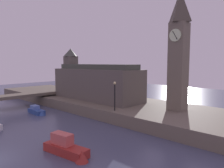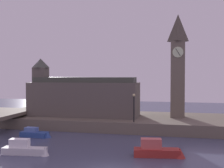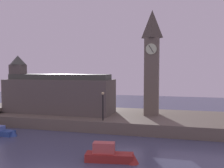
{
  "view_description": "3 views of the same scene",
  "coord_description": "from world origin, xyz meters",
  "px_view_note": "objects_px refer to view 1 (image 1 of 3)",
  "views": [
    {
      "loc": [
        17.74,
        -4.5,
        7.56
      ],
      "look_at": [
        -2.77,
        17.08,
        4.58
      ],
      "focal_mm": 34.12,
      "sensor_mm": 36.0,
      "label": 1
    },
    {
      "loc": [
        4.77,
        -20.99,
        7.59
      ],
      "look_at": [
        -3.69,
        17.1,
        6.38
      ],
      "focal_mm": 44.79,
      "sensor_mm": 36.0,
      "label": 2
    },
    {
      "loc": [
        9.07,
        -16.21,
        8.23
      ],
      "look_at": [
        0.26,
        17.43,
        6.07
      ],
      "focal_mm": 41.09,
      "sensor_mm": 36.0,
      "label": 3
    }
  ],
  "objects_px": {
    "boat_tour_blue": "(37,111)",
    "boat_dinghy_red": "(68,149)",
    "parliament_hall": "(95,82)",
    "streetlamp": "(115,93)",
    "clock_tower": "(179,49)"
  },
  "relations": [
    {
      "from": "parliament_hall",
      "to": "streetlamp",
      "type": "relative_size",
      "value": 4.44
    },
    {
      "from": "boat_dinghy_red",
      "to": "streetlamp",
      "type": "bearing_deg",
      "value": 111.48
    },
    {
      "from": "clock_tower",
      "to": "streetlamp",
      "type": "xyz_separation_m",
      "value": [
        -5.59,
        -5.73,
        -5.44
      ]
    },
    {
      "from": "parliament_hall",
      "to": "boat_dinghy_red",
      "type": "distance_m",
      "value": 19.28
    },
    {
      "from": "boat_tour_blue",
      "to": "boat_dinghy_red",
      "type": "xyz_separation_m",
      "value": [
        15.21,
        -5.15,
        0.14
      ]
    },
    {
      "from": "clock_tower",
      "to": "streetlamp",
      "type": "height_order",
      "value": "clock_tower"
    },
    {
      "from": "parliament_hall",
      "to": "streetlamp",
      "type": "distance_m",
      "value": 9.73
    },
    {
      "from": "streetlamp",
      "to": "boat_tour_blue",
      "type": "height_order",
      "value": "streetlamp"
    },
    {
      "from": "clock_tower",
      "to": "parliament_hall",
      "type": "distance_m",
      "value": 15.14
    },
    {
      "from": "boat_tour_blue",
      "to": "boat_dinghy_red",
      "type": "height_order",
      "value": "boat_dinghy_red"
    },
    {
      "from": "streetlamp",
      "to": "boat_dinghy_red",
      "type": "distance_m",
      "value": 11.01
    },
    {
      "from": "parliament_hall",
      "to": "streetlamp",
      "type": "xyz_separation_m",
      "value": [
        8.67,
        -4.38,
        -0.54
      ]
    },
    {
      "from": "parliament_hall",
      "to": "boat_tour_blue",
      "type": "height_order",
      "value": "parliament_hall"
    },
    {
      "from": "parliament_hall",
      "to": "boat_tour_blue",
      "type": "xyz_separation_m",
      "value": [
        -2.69,
        -9.01,
        -3.95
      ]
    },
    {
      "from": "boat_tour_blue",
      "to": "boat_dinghy_red",
      "type": "distance_m",
      "value": 16.06
    }
  ]
}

